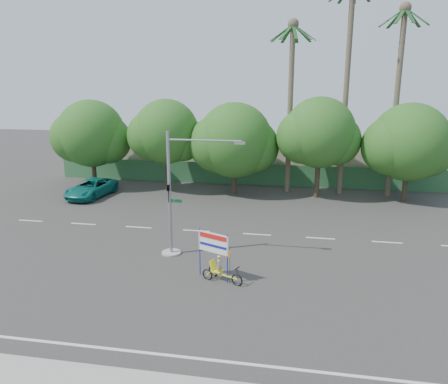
# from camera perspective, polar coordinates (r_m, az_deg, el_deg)

# --- Properties ---
(ground) EXTENTS (120.00, 120.00, 0.00)m
(ground) POSITION_cam_1_polar(r_m,az_deg,el_deg) (21.29, -3.45, -12.54)
(ground) COLOR #33302D
(ground) RESTS_ON ground
(fence) EXTENTS (38.00, 0.08, 2.00)m
(fence) POSITION_cam_1_polar(r_m,az_deg,el_deg) (41.10, 3.50, 2.32)
(fence) COLOR #336B3D
(fence) RESTS_ON ground
(building_left) EXTENTS (12.00, 8.00, 4.00)m
(building_left) POSITION_cam_1_polar(r_m,az_deg,el_deg) (47.36, -7.99, 5.07)
(building_left) COLOR #B7AD92
(building_left) RESTS_ON ground
(building_right) EXTENTS (14.00, 8.00, 3.60)m
(building_right) POSITION_cam_1_polar(r_m,az_deg,el_deg) (45.24, 14.33, 4.06)
(building_right) COLOR #B7AD92
(building_right) RESTS_ON ground
(tree_far_left) EXTENTS (7.14, 6.00, 7.96)m
(tree_far_left) POSITION_cam_1_polar(r_m,az_deg,el_deg) (41.18, -16.99, 7.05)
(tree_far_left) COLOR #473828
(tree_far_left) RESTS_ON ground
(tree_left) EXTENTS (6.66, 5.60, 8.07)m
(tree_left) POSITION_cam_1_polar(r_m,az_deg,el_deg) (38.49, -7.60, 7.52)
(tree_left) COLOR #473828
(tree_left) RESTS_ON ground
(tree_center) EXTENTS (7.62, 6.40, 7.85)m
(tree_center) POSITION_cam_1_polar(r_m,az_deg,el_deg) (37.21, 1.33, 6.48)
(tree_center) COLOR #473828
(tree_center) RESTS_ON ground
(tree_right) EXTENTS (6.90, 5.80, 8.36)m
(tree_right) POSITION_cam_1_polar(r_m,az_deg,el_deg) (36.71, 12.29, 7.26)
(tree_right) COLOR #473828
(tree_right) RESTS_ON ground
(tree_far_right) EXTENTS (7.38, 6.20, 7.94)m
(tree_far_right) POSITION_cam_1_polar(r_m,az_deg,el_deg) (37.71, 22.97, 5.72)
(tree_far_right) COLOR #473828
(tree_far_right) RESTS_ON ground
(palm_tall) EXTENTS (3.73, 3.79, 17.45)m
(palm_tall) POSITION_cam_1_polar(r_m,az_deg,el_deg) (38.08, 15.84, 15.19)
(palm_tall) COLOR #70604C
(palm_tall) RESTS_ON ground
(palm_mid) EXTENTS (3.73, 3.79, 15.45)m
(palm_mid) POSITION_cam_1_polar(r_m,az_deg,el_deg) (38.64, 21.79, 13.12)
(palm_mid) COLOR #70604C
(palm_mid) RESTS_ON ground
(palm_short) EXTENTS (3.73, 3.79, 14.45)m
(palm_short) POSITION_cam_1_polar(r_m,az_deg,el_deg) (37.93, 8.72, 13.14)
(palm_short) COLOR #70604C
(palm_short) RESTS_ON ground
(traffic_signal) EXTENTS (4.72, 1.10, 7.00)m
(traffic_signal) POSITION_cam_1_polar(r_m,az_deg,el_deg) (24.35, -6.41, -1.68)
(traffic_signal) COLOR gray
(traffic_signal) RESTS_ON ground
(trike_billboard) EXTENTS (2.39, 1.21, 2.53)m
(trike_billboard) POSITION_cam_1_polar(r_m,az_deg,el_deg) (21.74, -0.86, -8.95)
(trike_billboard) COLOR black
(trike_billboard) RESTS_ON ground
(pickup_truck) EXTENTS (3.09, 5.63, 1.49)m
(pickup_truck) POSITION_cam_1_polar(r_m,az_deg,el_deg) (38.54, -16.98, 0.49)
(pickup_truck) COLOR #10756D
(pickup_truck) RESTS_ON ground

